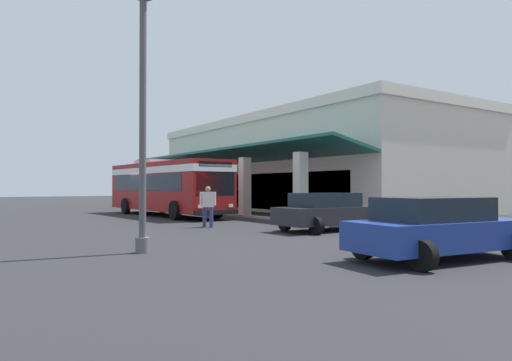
% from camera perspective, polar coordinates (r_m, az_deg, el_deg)
% --- Properties ---
extents(ground, '(120.00, 120.00, 0.00)m').
position_cam_1_polar(ground, '(32.37, 0.47, -3.79)').
color(ground, '#262628').
extents(curb_strip, '(31.51, 0.50, 0.12)m').
position_cam_1_polar(curb_strip, '(31.83, -7.42, -3.73)').
color(curb_strip, '#9E998E').
rests_on(curb_strip, ground).
extents(plaza_building, '(26.55, 15.59, 6.86)m').
position_cam_1_polar(plaza_building, '(37.07, 6.09, 1.91)').
color(plaza_building, beige).
rests_on(plaza_building, ground).
extents(transit_bus, '(11.34, 3.26, 3.34)m').
position_cam_1_polar(transit_bus, '(27.93, -11.01, -0.46)').
color(transit_bus, maroon).
rests_on(transit_bus, ground).
extents(parked_sedan_blue, '(2.74, 4.56, 1.47)m').
position_cam_1_polar(parked_sedan_blue, '(11.68, 21.33, -5.45)').
color(parked_sedan_blue, navy).
rests_on(parked_sedan_blue, ground).
extents(parked_sedan_charcoal, '(2.53, 4.45, 1.47)m').
position_cam_1_polar(parked_sedan_charcoal, '(18.33, 8.84, -3.76)').
color(parked_sedan_charcoal, '#232328').
rests_on(parked_sedan_charcoal, ground).
extents(pedestrian, '(0.53, 0.67, 1.73)m').
position_cam_1_polar(pedestrian, '(19.68, -5.93, -2.91)').
color(pedestrian, navy).
rests_on(pedestrian, ground).
extents(potted_palm, '(1.85, 1.74, 2.23)m').
position_cam_1_polar(potted_palm, '(40.57, -11.35, -2.32)').
color(potted_palm, brown).
rests_on(potted_palm, ground).
extents(lot_light_pole, '(0.60, 0.60, 6.84)m').
position_cam_1_polar(lot_light_pole, '(12.55, -13.73, 8.27)').
color(lot_light_pole, '#59595B').
rests_on(lot_light_pole, ground).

